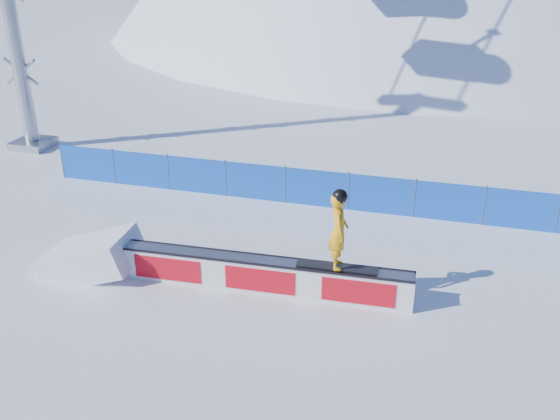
# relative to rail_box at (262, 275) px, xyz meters

# --- Properties ---
(ground) EXTENTS (160.00, 160.00, 0.00)m
(ground) POSITION_rel_rail_box_xyz_m (2.19, 0.66, -0.42)
(ground) COLOR white
(ground) RESTS_ON ground
(snow_hill) EXTENTS (64.00, 64.00, 64.00)m
(snow_hill) POSITION_rel_rail_box_xyz_m (2.19, 42.66, -18.42)
(snow_hill) COLOR white
(snow_hill) RESTS_ON ground
(safety_fence) EXTENTS (22.05, 0.05, 1.30)m
(safety_fence) POSITION_rel_rail_box_xyz_m (2.19, 5.16, 0.18)
(safety_fence) COLOR blue
(safety_fence) RESTS_ON ground
(rail_box) EXTENTS (7.20, 0.81, 0.86)m
(rail_box) POSITION_rel_rail_box_xyz_m (0.00, 0.00, 0.00)
(rail_box) COLOR white
(rail_box) RESTS_ON ground
(snow_ramp) EXTENTS (2.48, 1.61, 1.51)m
(snow_ramp) POSITION_rel_rail_box_xyz_m (-4.49, -0.19, -0.42)
(snow_ramp) COLOR white
(snow_ramp) RESTS_ON ground
(snowboarder) EXTENTS (1.89, 0.75, 1.97)m
(snowboarder) POSITION_rel_rail_box_xyz_m (1.79, 0.08, 1.40)
(snowboarder) COLOR black
(snowboarder) RESTS_ON rail_box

